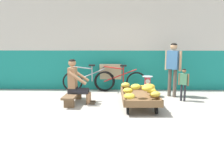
% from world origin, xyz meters
% --- Properties ---
extents(ground_plane, '(80.00, 80.00, 0.00)m').
position_xyz_m(ground_plane, '(0.00, 0.00, 0.00)').
color(ground_plane, '#A39E93').
extents(back_wall, '(16.00, 0.30, 3.30)m').
position_xyz_m(back_wall, '(0.00, 3.07, 1.65)').
color(back_wall, '#19847A').
rests_on(back_wall, ground).
extents(banana_cart, '(0.87, 1.46, 0.36)m').
position_xyz_m(banana_cart, '(0.46, 1.07, 0.24)').
color(banana_cart, brown).
rests_on(banana_cart, ground).
extents(banana_pile, '(0.90, 1.43, 0.26)m').
position_xyz_m(banana_pile, '(0.51, 0.99, 0.46)').
color(banana_pile, gold).
rests_on(banana_pile, banana_cart).
extents(low_bench, '(0.37, 1.12, 0.27)m').
position_xyz_m(low_bench, '(-1.21, 1.37, 0.20)').
color(low_bench, brown).
rests_on(low_bench, ground).
extents(vendor_seated, '(0.69, 0.49, 1.14)m').
position_xyz_m(vendor_seated, '(-1.12, 1.36, 0.57)').
color(vendor_seated, '#9E704C').
rests_on(vendor_seated, ground).
extents(plastic_crate, '(0.36, 0.28, 0.30)m').
position_xyz_m(plastic_crate, '(0.80, 2.07, 0.15)').
color(plastic_crate, gold).
rests_on(plastic_crate, ground).
extents(weighing_scale, '(0.30, 0.30, 0.29)m').
position_xyz_m(weighing_scale, '(0.80, 2.07, 0.45)').
color(weighing_scale, '#28282D').
rests_on(weighing_scale, plastic_crate).
extents(bicycle_near_left, '(1.66, 0.48, 0.86)m').
position_xyz_m(bicycle_near_left, '(-0.97, 2.68, 0.35)').
color(bicycle_near_left, black).
rests_on(bicycle_near_left, ground).
extents(bicycle_far_left, '(1.66, 0.48, 0.86)m').
position_xyz_m(bicycle_far_left, '(0.02, 2.63, 0.35)').
color(bicycle_far_left, black).
rests_on(bicycle_far_left, ground).
extents(sign_board, '(0.70, 0.29, 0.87)m').
position_xyz_m(sign_board, '(-0.28, 2.91, 0.43)').
color(sign_board, '#C6B289').
rests_on(sign_board, ground).
extents(customer_adult, '(0.39, 0.36, 1.53)m').
position_xyz_m(customer_adult, '(1.51, 2.07, 0.95)').
color(customer_adult, brown).
rests_on(customer_adult, ground).
extents(customer_child, '(0.24, 0.19, 0.87)m').
position_xyz_m(customer_child, '(1.68, 1.61, 0.54)').
color(customer_child, '#232328').
rests_on(customer_child, ground).
extents(shopping_bag, '(0.18, 0.12, 0.24)m').
position_xyz_m(shopping_bag, '(0.85, 1.56, 0.12)').
color(shopping_bag, silver).
rests_on(shopping_bag, ground).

